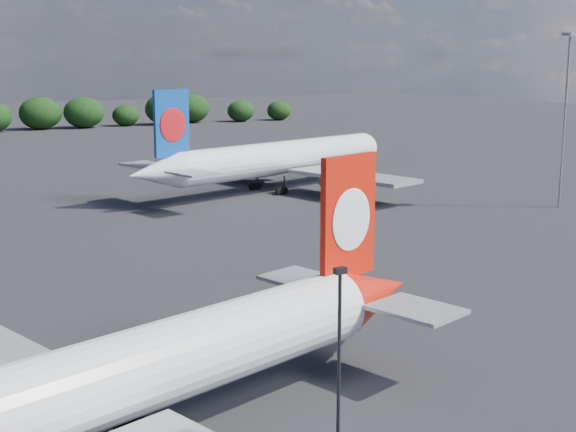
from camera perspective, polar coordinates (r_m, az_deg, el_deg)
qantas_airliner at (r=41.12m, az=-10.31°, el=-10.85°), size 41.06×39.36×13.60m
china_southern_airliner at (r=116.14m, az=-1.14°, el=4.01°), size 46.27×44.30×15.26m
apron_lamp_post at (r=35.20m, az=3.63°, el=-11.20°), size 0.55×0.30×10.85m
floodlight_mast_near at (r=109.03m, az=19.18°, el=8.07°), size 1.60×1.60×22.28m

